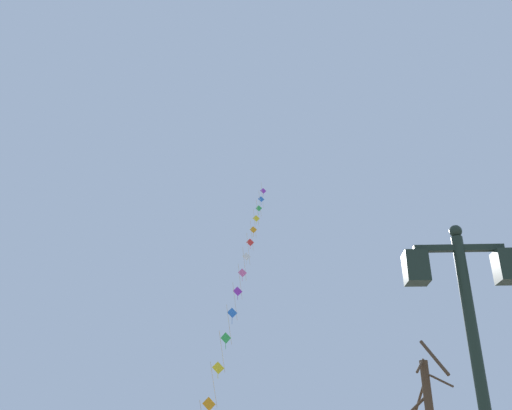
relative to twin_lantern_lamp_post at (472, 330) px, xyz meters
The scene contains 2 objects.
twin_lantern_lamp_post is the anchor object (origin of this frame).
kite_train 22.69m from the twin_lantern_lamp_post, 101.23° to the left, with size 1.99×21.36×20.57m.
Camera 1 is at (0.77, -0.45, 1.73)m, focal length 38.23 mm.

